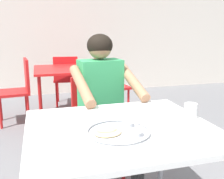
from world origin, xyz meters
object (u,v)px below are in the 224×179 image
at_px(chair_foreground, 96,117).
at_px(chair_red_right, 108,83).
at_px(diner_foreground, 104,98).
at_px(table_foreground, 121,140).
at_px(drinking_cup, 191,111).
at_px(table_background_red, 67,74).
at_px(chair_red_left, 19,87).
at_px(thali_tray, 118,131).
at_px(chair_red_far, 66,77).

relative_size(chair_foreground, chair_red_right, 1.00).
xyz_separation_m(diner_foreground, chair_red_right, (0.48, 1.67, -0.25)).
bearing_deg(chair_foreground, diner_foreground, -85.07).
xyz_separation_m(table_foreground, chair_foreground, (0.05, 0.88, -0.17)).
bearing_deg(drinking_cup, chair_foreground, 113.75).
height_order(drinking_cup, table_background_red, drinking_cup).
xyz_separation_m(drinking_cup, table_background_red, (-0.46, 2.39, -0.15)).
distance_m(chair_foreground, chair_red_left, 1.68).
xyz_separation_m(thali_tray, chair_red_right, (0.59, 2.41, -0.27)).
xyz_separation_m(diner_foreground, chair_red_left, (-0.76, 1.73, -0.24)).
relative_size(table_foreground, diner_foreground, 0.82).
distance_m(table_background_red, chair_red_right, 0.60).
relative_size(table_foreground, chair_foreground, 1.18).
xyz_separation_m(table_background_red, chair_red_right, (0.58, -0.07, -0.15)).
xyz_separation_m(thali_tray, diner_foreground, (0.11, 0.75, -0.02)).
bearing_deg(diner_foreground, table_background_red, 93.27).
height_order(chair_red_left, chair_red_right, chair_red_left).
xyz_separation_m(table_foreground, drinking_cup, (0.44, 0.01, 0.13)).
height_order(drinking_cup, chair_foreground, chair_foreground).
relative_size(drinking_cup, chair_red_right, 0.11).
xyz_separation_m(table_background_red, chair_red_far, (0.05, 0.64, -0.16)).
bearing_deg(chair_red_left, chair_red_far, 42.52).
distance_m(table_foreground, chair_foreground, 0.89).
xyz_separation_m(chair_foreground, table_background_red, (-0.08, 1.52, 0.14)).
distance_m(drinking_cup, table_background_red, 2.44).
distance_m(drinking_cup, chair_foreground, 0.99).
distance_m(thali_tray, chair_red_left, 2.57).
bearing_deg(table_background_red, chair_foreground, -86.97).
xyz_separation_m(table_background_red, chair_red_left, (-0.66, -0.01, -0.14)).
height_order(drinking_cup, chair_red_far, drinking_cup).
bearing_deg(chair_foreground, table_foreground, -93.58).
bearing_deg(thali_tray, diner_foreground, 81.27).
height_order(table_foreground, chair_red_left, chair_red_left).
distance_m(table_foreground, drinking_cup, 0.46).
relative_size(thali_tray, chair_foreground, 0.39).
bearing_deg(table_foreground, chair_red_left, 105.96).
bearing_deg(drinking_cup, thali_tray, -168.58).
relative_size(drinking_cup, chair_foreground, 0.11).
bearing_deg(table_foreground, chair_foreground, 86.42).
xyz_separation_m(diner_foreground, table_background_red, (-0.10, 1.74, -0.09)).
bearing_deg(chair_red_far, chair_red_right, -53.09).
xyz_separation_m(chair_foreground, chair_red_far, (-0.03, 2.15, -0.01)).
xyz_separation_m(table_foreground, thali_tray, (-0.04, -0.09, 0.09)).
relative_size(thali_tray, chair_red_far, 0.40).
bearing_deg(chair_red_left, table_background_red, 0.87).
distance_m(table_foreground, diner_foreground, 0.67).
distance_m(table_background_red, chair_red_left, 0.67).
relative_size(table_foreground, table_background_red, 1.13).
bearing_deg(table_background_red, chair_red_far, 85.67).
bearing_deg(table_background_red, diner_foreground, -86.73).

